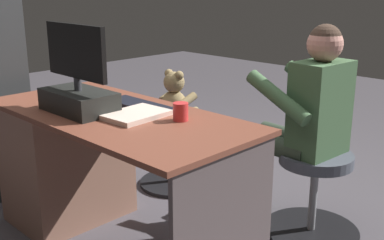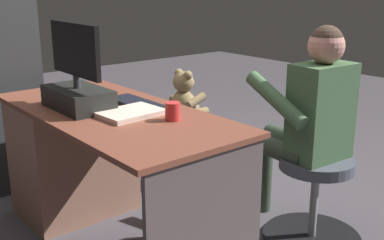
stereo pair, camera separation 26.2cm
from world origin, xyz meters
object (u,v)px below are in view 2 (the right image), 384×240
Objects in this scene: teddy_bear at (185,97)px; person at (304,116)px; computer_mouse at (106,94)px; visitor_chair at (314,196)px; tv_remote at (79,96)px; desk at (81,154)px; office_chair_teddy at (184,146)px; monitor at (77,86)px; cup at (173,111)px; keyboard at (138,104)px.

person is at bearing -176.73° from teddy_bear.
visitor_chair is (-0.95, -0.71, -0.50)m from computer_mouse.
person is (-0.92, -0.83, -0.06)m from tv_remote.
desk is at bearing 40.81° from person.
office_chair_teddy is 1.02m from person.
person is at bearing -127.03° from monitor.
cup is 1.07m from office_chair_teddy.
monitor reaches higher than desk.
visitor_chair is at bearing -130.44° from monitor.
teddy_bear is (0.23, -0.88, -0.24)m from monitor.
cup is 0.97m from teddy_bear.
teddy_bear is at bearing -82.12° from computer_mouse.
desk reaches higher than visitor_chair.
cup is (-0.48, -0.24, -0.07)m from monitor.
teddy_bear reaches higher than tv_remote.
visitor_chair is (-1.05, -0.83, -0.14)m from desk.
monitor is 1.07m from office_chair_teddy.
tv_remote reaches higher than visitor_chair.
cup is 0.26× the size of teddy_bear.
person is (-0.85, -0.70, -0.07)m from computer_mouse.
cup is 0.07× the size of person.
office_chair_teddy is at bearing -75.17° from monitor.
office_chair_teddy is (0.71, -0.63, -0.50)m from cup.
office_chair_teddy is (0.23, -0.87, -0.58)m from monitor.
visitor_chair is (-1.03, -0.06, -0.36)m from teddy_bear.
monitor is at bearing 61.03° from keyboard.
person is (-0.94, -0.07, 0.40)m from office_chair_teddy.
tv_remote is at bearing 23.45° from keyboard.
tv_remote is (0.08, 0.13, -0.01)m from computer_mouse.
cup reaches higher than desk.
computer_mouse is 0.80m from office_chair_teddy.
monitor is at bearing 155.10° from desk.
desk is 3.05× the size of office_chair_teddy.
visitor_chair is at bearing -141.69° from desk.
computer_mouse is at bearing -146.72° from tv_remote.
desk is 0.40m from computer_mouse.
monitor is 1.19m from person.
teddy_bear is 0.28× the size of person.
teddy_bear is at bearing -90.00° from office_chair_teddy.
keyboard is 1.06m from visitor_chair.
computer_mouse is (0.14, -0.24, -0.10)m from monitor.
desk is 1.34m from visitor_chair.
office_chair_teddy is 1.48× the size of teddy_bear.
computer_mouse is at bearing -130.29° from desk.
keyboard is 0.33m from cup.
monitor is at bearing 49.56° from visitor_chair.
tv_remote is 1.24m from person.
person is (-0.56, -0.67, -0.07)m from keyboard.
cup reaches higher than keyboard.
visitor_chair is (-1.02, -0.83, -0.49)m from tv_remote.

